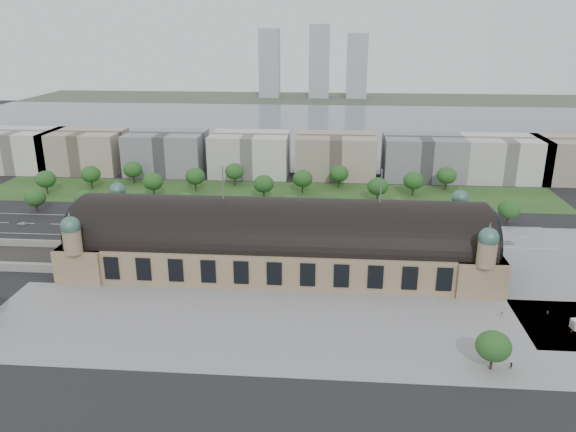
# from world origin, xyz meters

# --- Properties ---
(ground) EXTENTS (900.00, 900.00, 0.00)m
(ground) POSITION_xyz_m (0.00, 0.00, 0.00)
(ground) COLOR black
(ground) RESTS_ON ground
(station) EXTENTS (150.00, 48.40, 44.30)m
(station) POSITION_xyz_m (0.00, 0.00, 10.28)
(station) COLOR #9E8662
(station) RESTS_ON ground
(plaza_south) EXTENTS (190.00, 48.00, 0.12)m
(plaza_south) POSITION_xyz_m (10.00, -44.00, 0.00)
(plaza_south) COLOR gray
(plaza_south) RESTS_ON ground
(plaza_east) EXTENTS (56.00, 100.00, 0.12)m
(plaza_east) POSITION_xyz_m (103.00, 0.00, 0.00)
(plaza_east) COLOR gray
(plaza_east) RESTS_ON ground
(road_slab) EXTENTS (260.00, 26.00, 0.10)m
(road_slab) POSITION_xyz_m (-20.00, 38.00, 0.00)
(road_slab) COLOR black
(road_slab) RESTS_ON ground
(grass_belt) EXTENTS (300.00, 45.00, 0.10)m
(grass_belt) POSITION_xyz_m (-15.00, 93.00, 0.00)
(grass_belt) COLOR #294D1E
(grass_belt) RESTS_ON ground
(petrol_station) EXTENTS (14.00, 13.00, 5.05)m
(petrol_station) POSITION_xyz_m (-53.91, 65.28, 2.95)
(petrol_station) COLOR orange
(petrol_station) RESTS_ON ground
(lake) EXTENTS (700.00, 320.00, 0.08)m
(lake) POSITION_xyz_m (0.00, 298.00, 0.00)
(lake) COLOR slate
(lake) RESTS_ON ground
(far_shore) EXTENTS (700.00, 120.00, 0.14)m
(far_shore) POSITION_xyz_m (0.00, 498.00, 0.00)
(far_shore) COLOR #44513D
(far_shore) RESTS_ON ground
(far_tower_left) EXTENTS (24.00, 24.00, 80.00)m
(far_tower_left) POSITION_xyz_m (-60.00, 508.00, 40.00)
(far_tower_left) COLOR #9EA8B2
(far_tower_left) RESTS_ON ground
(far_tower_mid) EXTENTS (24.00, 24.00, 85.00)m
(far_tower_mid) POSITION_xyz_m (0.00, 508.00, 42.50)
(far_tower_mid) COLOR #9EA8B2
(far_tower_mid) RESTS_ON ground
(far_tower_right) EXTENTS (24.00, 24.00, 75.00)m
(far_tower_right) POSITION_xyz_m (45.00, 508.00, 37.50)
(far_tower_right) COLOR #9EA8B2
(far_tower_right) RESTS_ON ground
(office_0) EXTENTS (45.00, 32.00, 24.00)m
(office_0) POSITION_xyz_m (-170.00, 133.00, 12.00)
(office_0) COLOR silver
(office_0) RESTS_ON ground
(office_1) EXTENTS (45.00, 32.00, 24.00)m
(office_1) POSITION_xyz_m (-130.00, 133.00, 12.00)
(office_1) COLOR tan
(office_1) RESTS_ON ground
(office_2) EXTENTS (45.00, 32.00, 24.00)m
(office_2) POSITION_xyz_m (-80.00, 133.00, 12.00)
(office_2) COLOR gray
(office_2) RESTS_ON ground
(office_3) EXTENTS (45.00, 32.00, 24.00)m
(office_3) POSITION_xyz_m (-30.00, 133.00, 12.00)
(office_3) COLOR silver
(office_3) RESTS_ON ground
(office_4) EXTENTS (45.00, 32.00, 24.00)m
(office_4) POSITION_xyz_m (20.00, 133.00, 12.00)
(office_4) COLOR tan
(office_4) RESTS_ON ground
(office_5) EXTENTS (45.00, 32.00, 24.00)m
(office_5) POSITION_xyz_m (70.00, 133.00, 12.00)
(office_5) COLOR gray
(office_5) RESTS_ON ground
(office_6) EXTENTS (45.00, 32.00, 24.00)m
(office_6) POSITION_xyz_m (115.00, 133.00, 12.00)
(office_6) COLOR silver
(office_6) RESTS_ON ground
(office_7) EXTENTS (45.00, 32.00, 24.00)m
(office_7) POSITION_xyz_m (155.00, 133.00, 12.00)
(office_7) COLOR tan
(office_7) RESTS_ON ground
(tree_row_0) EXTENTS (9.60, 9.60, 11.52)m
(tree_row_0) POSITION_xyz_m (-120.00, 53.00, 7.43)
(tree_row_0) COLOR #2D2116
(tree_row_0) RESTS_ON ground
(tree_row_1) EXTENTS (9.60, 9.60, 11.52)m
(tree_row_1) POSITION_xyz_m (-96.00, 53.00, 7.43)
(tree_row_1) COLOR #2D2116
(tree_row_1) RESTS_ON ground
(tree_row_2) EXTENTS (9.60, 9.60, 11.52)m
(tree_row_2) POSITION_xyz_m (-72.00, 53.00, 7.43)
(tree_row_2) COLOR #2D2116
(tree_row_2) RESTS_ON ground
(tree_row_3) EXTENTS (9.60, 9.60, 11.52)m
(tree_row_3) POSITION_xyz_m (-48.00, 53.00, 7.43)
(tree_row_3) COLOR #2D2116
(tree_row_3) RESTS_ON ground
(tree_row_4) EXTENTS (9.60, 9.60, 11.52)m
(tree_row_4) POSITION_xyz_m (-24.00, 53.00, 7.43)
(tree_row_4) COLOR #2D2116
(tree_row_4) RESTS_ON ground
(tree_row_5) EXTENTS (9.60, 9.60, 11.52)m
(tree_row_5) POSITION_xyz_m (0.00, 53.00, 7.43)
(tree_row_5) COLOR #2D2116
(tree_row_5) RESTS_ON ground
(tree_row_6) EXTENTS (9.60, 9.60, 11.52)m
(tree_row_6) POSITION_xyz_m (24.00, 53.00, 7.43)
(tree_row_6) COLOR #2D2116
(tree_row_6) RESTS_ON ground
(tree_row_7) EXTENTS (9.60, 9.60, 11.52)m
(tree_row_7) POSITION_xyz_m (48.00, 53.00, 7.43)
(tree_row_7) COLOR #2D2116
(tree_row_7) RESTS_ON ground
(tree_row_8) EXTENTS (9.60, 9.60, 11.52)m
(tree_row_8) POSITION_xyz_m (72.00, 53.00, 7.43)
(tree_row_8) COLOR #2D2116
(tree_row_8) RESTS_ON ground
(tree_row_9) EXTENTS (9.60, 9.60, 11.52)m
(tree_row_9) POSITION_xyz_m (96.00, 53.00, 7.43)
(tree_row_9) COLOR #2D2116
(tree_row_9) RESTS_ON ground
(tree_belt_0) EXTENTS (10.40, 10.40, 12.48)m
(tree_belt_0) POSITION_xyz_m (-130.00, 83.00, 8.05)
(tree_belt_0) COLOR #2D2116
(tree_belt_0) RESTS_ON ground
(tree_belt_1) EXTENTS (10.40, 10.40, 12.48)m
(tree_belt_1) POSITION_xyz_m (-111.00, 95.00, 8.05)
(tree_belt_1) COLOR #2D2116
(tree_belt_1) RESTS_ON ground
(tree_belt_2) EXTENTS (10.40, 10.40, 12.48)m
(tree_belt_2) POSITION_xyz_m (-92.00, 107.00, 8.05)
(tree_belt_2) COLOR #2D2116
(tree_belt_2) RESTS_ON ground
(tree_belt_3) EXTENTS (10.40, 10.40, 12.48)m
(tree_belt_3) POSITION_xyz_m (-73.00, 83.00, 8.05)
(tree_belt_3) COLOR #2D2116
(tree_belt_3) RESTS_ON ground
(tree_belt_4) EXTENTS (10.40, 10.40, 12.48)m
(tree_belt_4) POSITION_xyz_m (-54.00, 95.00, 8.05)
(tree_belt_4) COLOR #2D2116
(tree_belt_4) RESTS_ON ground
(tree_belt_5) EXTENTS (10.40, 10.40, 12.48)m
(tree_belt_5) POSITION_xyz_m (-35.00, 107.00, 8.05)
(tree_belt_5) COLOR #2D2116
(tree_belt_5) RESTS_ON ground
(tree_belt_6) EXTENTS (10.40, 10.40, 12.48)m
(tree_belt_6) POSITION_xyz_m (-16.00, 83.00, 8.05)
(tree_belt_6) COLOR #2D2116
(tree_belt_6) RESTS_ON ground
(tree_belt_7) EXTENTS (10.40, 10.40, 12.48)m
(tree_belt_7) POSITION_xyz_m (3.00, 95.00, 8.05)
(tree_belt_7) COLOR #2D2116
(tree_belt_7) RESTS_ON ground
(tree_belt_8) EXTENTS (10.40, 10.40, 12.48)m
(tree_belt_8) POSITION_xyz_m (22.00, 107.00, 8.05)
(tree_belt_8) COLOR #2D2116
(tree_belt_8) RESTS_ON ground
(tree_belt_9) EXTENTS (10.40, 10.40, 12.48)m
(tree_belt_9) POSITION_xyz_m (41.00, 83.00, 8.05)
(tree_belt_9) COLOR #2D2116
(tree_belt_9) RESTS_ON ground
(tree_belt_10) EXTENTS (10.40, 10.40, 12.48)m
(tree_belt_10) POSITION_xyz_m (60.00, 95.00, 8.05)
(tree_belt_10) COLOR #2D2116
(tree_belt_10) RESTS_ON ground
(tree_belt_11) EXTENTS (10.40, 10.40, 12.48)m
(tree_belt_11) POSITION_xyz_m (79.00, 107.00, 8.05)
(tree_belt_11) COLOR #2D2116
(tree_belt_11) RESTS_ON ground
(tree_plaza_s) EXTENTS (9.00, 9.00, 10.64)m
(tree_plaza_s) POSITION_xyz_m (60.00, -60.00, 6.80)
(tree_plaza_s) COLOR #2D2116
(tree_plaza_s) RESTS_ON ground
(traffic_car_0) EXTENTS (3.97, 1.65, 1.34)m
(traffic_car_0) POSITION_xyz_m (-118.23, 35.96, 0.67)
(traffic_car_0) COLOR silver
(traffic_car_0) RESTS_ON ground
(traffic_car_1) EXTENTS (4.55, 1.94, 1.46)m
(traffic_car_1) POSITION_xyz_m (-88.48, 41.17, 0.73)
(traffic_car_1) COLOR gray
(traffic_car_1) RESTS_ON ground
(traffic_car_2) EXTENTS (4.93, 2.52, 1.33)m
(traffic_car_2) POSITION_xyz_m (-76.61, 37.65, 0.67)
(traffic_car_2) COLOR black
(traffic_car_2) RESTS_ON ground
(traffic_car_3) EXTENTS (4.66, 1.99, 1.34)m
(traffic_car_3) POSITION_xyz_m (-31.99, 47.91, 0.67)
(traffic_car_3) COLOR maroon
(traffic_car_3) RESTS_ON ground
(traffic_car_4) EXTENTS (4.02, 1.88, 1.33)m
(traffic_car_4) POSITION_xyz_m (-9.30, 33.12, 0.67)
(traffic_car_4) COLOR #192046
(traffic_car_4) RESTS_ON ground
(traffic_car_6) EXTENTS (4.90, 2.29, 1.36)m
(traffic_car_6) POSITION_xyz_m (89.43, 29.77, 0.68)
(traffic_car_6) COLOR silver
(traffic_car_6) RESTS_ON ground
(parked_car_0) EXTENTS (4.67, 3.36, 1.46)m
(parked_car_0) POSITION_xyz_m (-63.35, 25.00, 0.73)
(parked_car_0) COLOR black
(parked_car_0) RESTS_ON ground
(parked_car_1) EXTENTS (5.39, 4.18, 1.36)m
(parked_car_1) POSITION_xyz_m (-46.10, 21.00, 0.68)
(parked_car_1) COLOR maroon
(parked_car_1) RESTS_ON ground
(parked_car_2) EXTENTS (5.47, 4.53, 1.50)m
(parked_car_2) POSITION_xyz_m (-71.20, 21.00, 0.75)
(parked_car_2) COLOR #162040
(parked_car_2) RESTS_ON ground
(parked_car_3) EXTENTS (4.58, 3.90, 1.48)m
(parked_car_3) POSITION_xyz_m (-40.46, 21.00, 0.74)
(parked_car_3) COLOR #4F4F55
(parked_car_3) RESTS_ON ground
(parked_car_4) EXTENTS (4.42, 3.85, 1.44)m
(parked_car_4) POSITION_xyz_m (-56.24, 21.00, 0.72)
(parked_car_4) COLOR #BDBDBF
(parked_car_4) RESTS_ON ground
(parked_car_5) EXTENTS (5.89, 4.37, 1.49)m
(parked_car_5) POSITION_xyz_m (-36.54, 24.03, 0.74)
(parked_car_5) COLOR #95999D
(parked_car_5) RESTS_ON ground
(parked_car_6) EXTENTS (5.73, 4.67, 1.56)m
(parked_car_6) POSITION_xyz_m (-22.82, 21.00, 0.78)
(parked_car_6) COLOR black
(parked_car_6) RESTS_ON ground
(bus_west) EXTENTS (12.11, 3.03, 3.36)m
(bus_west) POSITION_xyz_m (-7.94, 31.31, 1.68)
(bus_west) COLOR #BB1D35
(bus_west) RESTS_ON ground
(bus_mid) EXTENTS (11.38, 3.73, 3.11)m
(bus_mid) POSITION_xyz_m (-0.04, 29.58, 1.56)
(bus_mid) COLOR silver
(bus_mid) RESTS_ON ground
(bus_east) EXTENTS (11.90, 3.70, 3.26)m
(bus_east) POSITION_xyz_m (34.01, 27.00, 1.63)
(bus_east) COLOR beige
(bus_east) RESTS_ON ground
(pedestrian_0) EXTENTS (0.94, 0.63, 1.78)m
(pedestrian_0) POSITION_xyz_m (70.50, -31.85, 0.89)
(pedestrian_0) COLOR gray
(pedestrian_0) RESTS_ON ground
(pedestrian_1) EXTENTS (0.68, 0.65, 1.58)m
(pedestrian_1) POSITION_xyz_m (87.79, -40.13, 0.79)
(pedestrian_1) COLOR gray
(pedestrian_1) RESTS_ON ground
(pedestrian_2) EXTENTS (0.68, 0.86, 1.55)m
(pedestrian_2) POSITION_xyz_m (84.98, -29.06, 0.77)
(pedestrian_2) COLOR gray
(pedestrian_2) RESTS_ON ground
(pedestrian_4) EXTENTS (1.27, 1.07, 1.82)m
(pedestrian_4) POSITION_xyz_m (65.18, -59.51, 0.91)
(pedestrian_4) COLOR gray
(pedestrian_4) RESTS_ON ground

